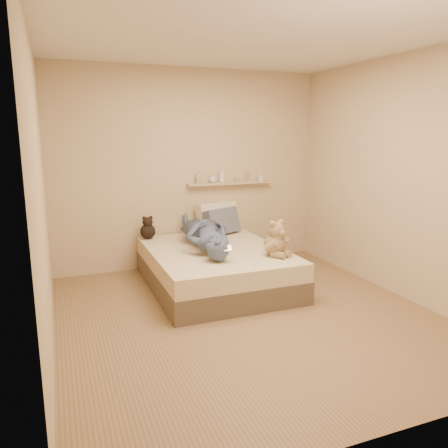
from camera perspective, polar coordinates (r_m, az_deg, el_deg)
name	(u,v)px	position (r m, az deg, el deg)	size (l,w,h in m)	color
room	(249,185)	(4.08, 3.33, 5.14)	(3.80, 3.80, 3.80)	#896647
bed	(215,267)	(5.15, -1.14, -5.69)	(1.50, 1.90, 0.45)	brown
game_console	(223,249)	(4.50, -0.13, -3.22)	(0.18, 0.10, 0.06)	#B0B4B7
teddy_bear	(276,241)	(4.81, 6.80, -2.21)	(0.32, 0.33, 0.40)	#8F754E
dark_plush	(148,229)	(5.62, -9.93, -0.65)	(0.19, 0.19, 0.30)	black
pillow_cream	(217,218)	(5.92, -0.94, 0.85)	(0.55, 0.16, 0.40)	beige
pillow_grey	(222,221)	(5.80, -0.29, 0.33)	(0.50, 0.14, 0.34)	slate
person	(205,232)	(5.14, -2.53, -1.12)	(0.54, 1.47, 0.35)	#44486A
wall_shelf	(230,183)	(6.00, 0.77, 5.36)	(1.20, 0.12, 0.03)	tan
shelf_bottles	(222,177)	(5.95, -0.29, 6.15)	(1.00, 0.13, 0.20)	silver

